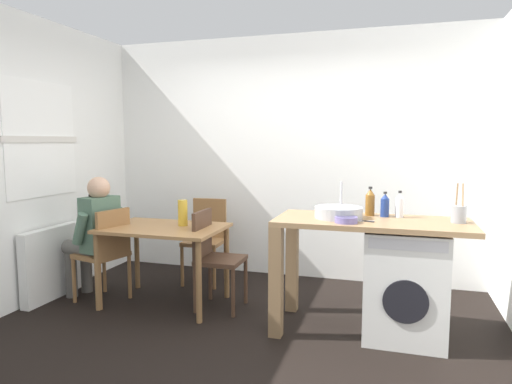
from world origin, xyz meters
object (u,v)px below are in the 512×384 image
Objects in this scene: bottle_clear_small at (400,205)px; washing_machine at (405,283)px; chair_spare_by_wall at (207,235)px; seated_person at (94,231)px; dining_table at (164,237)px; utensil_crock at (459,214)px; vase at (183,213)px; bottle_tall_green at (370,203)px; chair_person_seat at (106,250)px; chair_opposite at (213,253)px; bottle_squat_brown at (385,205)px; mixing_bowl at (346,219)px.

washing_machine is at bearing -72.63° from bottle_clear_small.
seated_person is (-0.80, -0.85, 0.16)m from chair_spare_by_wall.
dining_table is 1.22× the size of chair_spare_by_wall.
utensil_crock is 1.23× the size of vase.
bottle_tall_green is at bearing -72.28° from seated_person.
dining_table is at bearing -64.00° from chair_person_seat.
dining_table is 1.22× the size of chair_opposite.
utensil_crock is at bearing -1.27° from dining_table.
chair_opposite is 3.70× the size of vase.
bottle_squat_brown is at bearing -72.04° from chair_person_seat.
chair_opposite is 5.27× the size of mixing_bowl.
dining_table is 0.71m from seated_person.
vase is (-1.94, 0.02, -0.16)m from bottle_clear_small.
bottle_clear_small is (1.62, 0.03, 0.51)m from chair_opposite.
dining_table is 4.52× the size of vase.
washing_machine is 0.70m from bottle_tall_green.
bottle_clear_small reaches higher than chair_person_seat.
mixing_bowl is at bearing -10.16° from dining_table.
bottle_squat_brown is at bearing 135.03° from washing_machine.
chair_opposite is (0.48, 0.05, -0.14)m from dining_table.
dining_table is 0.92× the size of seated_person.
chair_person_seat is at bearing -178.84° from utensil_crock.
bottle_clear_small is (2.64, 0.19, 0.51)m from chair_person_seat.
dining_table is 0.79m from chair_spare_by_wall.
seated_person is at bearing 90.00° from chair_person_seat.
chair_opposite is 1.00× the size of chair_spare_by_wall.
bottle_clear_small is (2.09, 0.08, 0.37)m from dining_table.
utensil_crock reaches higher than mixing_bowl.
chair_person_seat is 4.38× the size of bottle_squat_brown.
bottle_clear_small is at bearing 90.22° from chair_opposite.
bottle_clear_small is 1.26× the size of mixing_bowl.
vase is at bearing 179.27° from bottle_clear_small.
chair_person_seat is at bearing -162.66° from vase.
vase is (0.15, 0.10, 0.22)m from dining_table.
seated_person reaches higher than chair_spare_by_wall.
chair_person_seat is at bearing -81.44° from chair_opposite.
vase is at bearing 174.06° from washing_machine.
chair_spare_by_wall is at bearing -29.33° from seated_person.
washing_machine is 3.99× the size of bottle_clear_small.
chair_person_seat is 1.04m from chair_opposite.
chair_person_seat is 2.58m from bottle_squat_brown.
dining_table is at bearing 80.67° from chair_spare_by_wall.
bottle_tall_green is at bearing 145.23° from washing_machine.
utensil_crock is at bearing -12.79° from bottle_tall_green.
bottle_squat_brown is at bearing 53.76° from mixing_bowl.
bottle_tall_green reaches higher than mixing_bowl.
bottle_squat_brown is 1.83m from vase.
bottle_clear_small is at bearing -72.98° from seated_person.
washing_machine is 0.71m from mixing_bowl.
seated_person reaches higher than bottle_squat_brown.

